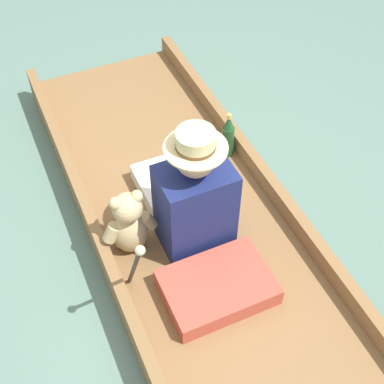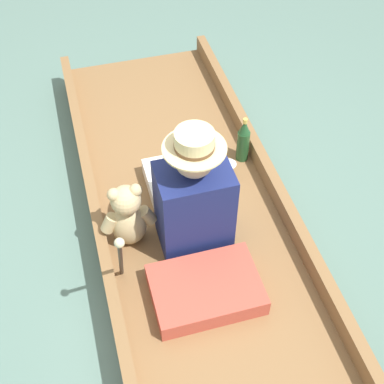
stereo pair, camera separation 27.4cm
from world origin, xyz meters
name	(u,v)px [view 2 (the right image)]	position (x,y,z in m)	size (l,w,h in m)	color
ground_plane	(192,232)	(0.00, 0.00, 0.00)	(16.00, 16.00, 0.00)	slate
punt_boat	(192,224)	(0.00, 0.00, 0.08)	(1.11, 3.27, 0.25)	brown
seat_cushion	(206,289)	(-0.07, -0.50, 0.18)	(0.54, 0.38, 0.11)	#B24738
seated_person	(190,196)	(-0.03, -0.07, 0.41)	(0.38, 0.73, 0.78)	white
teddy_bear	(128,217)	(-0.36, -0.06, 0.33)	(0.31, 0.18, 0.44)	tan
wine_glass	(229,168)	(0.30, 0.25, 0.22)	(0.09, 0.09, 0.12)	silver
walking_cane	(120,256)	(-0.45, -0.44, 0.53)	(0.04, 0.33, 0.68)	#2D2823
champagne_bottle	(243,141)	(0.44, 0.39, 0.28)	(0.08, 0.08, 0.32)	#1E4723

